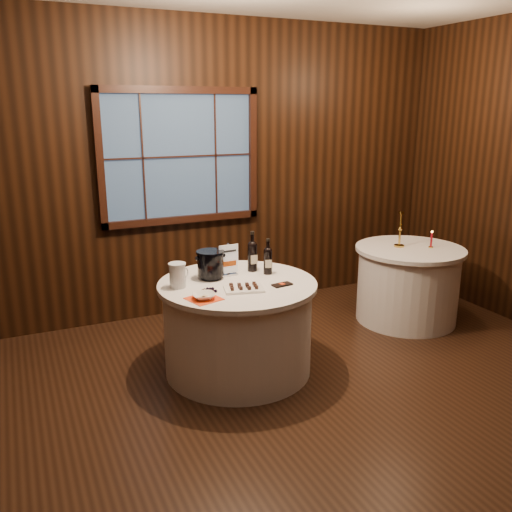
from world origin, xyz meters
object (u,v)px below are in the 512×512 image
red_candle (431,241)px  port_bottle_right (268,259)px  chocolate_box (282,285)px  port_bottle_left (252,254)px  glass_pitcher (178,275)px  sign_stand (228,265)px  ice_bucket (211,264)px  grape_bunch (210,290)px  chocolate_plate (244,288)px  cracker_bowl (204,296)px  brass_candlestick (400,234)px  side_table (407,284)px  main_table (238,326)px

red_candle → port_bottle_right: bearing=-176.6°
chocolate_box → red_candle: 1.94m
port_bottle_left → glass_pitcher: port_bottle_left is taller
sign_stand → glass_pitcher: size_ratio=1.40×
ice_bucket → red_candle: (2.34, 0.03, -0.05)m
grape_bunch → glass_pitcher: bearing=131.2°
ice_bucket → chocolate_plate: 0.41m
sign_stand → port_bottle_left: port_bottle_left is taller
chocolate_plate → ice_bucket: bearing=109.3°
grape_bunch → cracker_bowl: size_ratio=0.97×
port_bottle_left → brass_candlestick: size_ratio=0.96×
side_table → chocolate_box: bearing=-163.0°
red_candle → ice_bucket: bearing=-179.2°
main_table → port_bottle_left: size_ratio=3.70×
ice_bucket → chocolate_box: bearing=-41.9°
sign_stand → grape_bunch: (-0.29, -0.33, -0.08)m
port_bottle_left → side_table: bearing=5.2°
grape_bunch → sign_stand: bearing=49.1°
glass_pitcher → cracker_bowl: size_ratio=1.19×
chocolate_box → chocolate_plate: bearing=167.3°
glass_pitcher → brass_candlestick: bearing=-17.1°
port_bottle_left → port_bottle_right: (0.08, -0.13, -0.02)m
port_bottle_right → chocolate_plate: bearing=-121.9°
ice_bucket → red_candle: size_ratio=1.35×
glass_pitcher → cracker_bowl: (0.09, -0.34, -0.08)m
main_table → port_bottle_right: port_bottle_right is taller
glass_pitcher → red_candle: glass_pitcher is taller
port_bottle_left → sign_stand: bearing=-168.0°
brass_candlestick → sign_stand: bearing=-174.7°
brass_candlestick → red_candle: bearing=-31.6°
cracker_bowl → brass_candlestick: brass_candlestick is taller
chocolate_box → grape_bunch: size_ratio=0.99×
sign_stand → cracker_bowl: bearing=-131.3°
main_table → side_table: size_ratio=1.19×
side_table → port_bottle_right: 1.77m
main_table → chocolate_plate: size_ratio=3.80×
chocolate_box → brass_candlestick: size_ratio=0.44×
glass_pitcher → red_candle: bearing=-21.3°
brass_candlestick → port_bottle_right: bearing=-170.3°
main_table → port_bottle_left: bearing=44.6°
port_bottle_right → cracker_bowl: size_ratio=1.85×
sign_stand → brass_candlestick: brass_candlestick is taller
port_bottle_left → red_candle: port_bottle_left is taller
main_table → port_bottle_right: (0.32, 0.10, 0.51)m
cracker_bowl → sign_stand: bearing=50.5°
chocolate_plate → cracker_bowl: size_ratio=2.04×
red_candle → chocolate_plate: bearing=-169.5°
port_bottle_right → main_table: bearing=-144.8°
glass_pitcher → cracker_bowl: 0.36m
port_bottle_right → glass_pitcher: 0.79m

